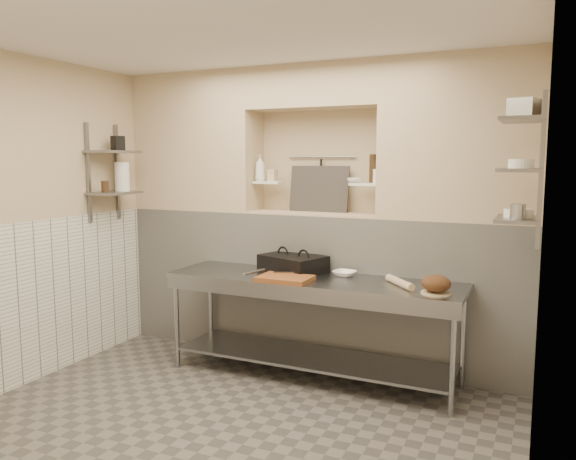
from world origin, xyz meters
The scene contains 48 objects.
floor centered at (0.00, 0.00, -0.05)m, with size 4.00×3.90×0.10m, color #5A5450.
ceiling centered at (0.00, 0.00, 2.85)m, with size 4.00×3.90×0.10m, color silver.
wall_left centered at (-2.05, 0.00, 1.40)m, with size 0.10×3.90×2.80m, color tan.
wall_right centered at (2.05, 0.00, 1.40)m, with size 0.10×3.90×2.80m, color tan.
wall_back centered at (0.00, 2.00, 1.40)m, with size 4.00×0.10×2.80m, color tan.
backwall_lower centered at (0.00, 1.75, 0.70)m, with size 4.00×0.40×1.40m, color silver.
alcove_sill centered at (0.00, 1.75, 1.41)m, with size 1.30×0.40×0.02m, color tan.
backwall_pillar_left centered at (-1.33, 1.75, 2.10)m, with size 1.35×0.40×1.40m, color tan.
backwall_pillar_right centered at (1.33, 1.75, 2.10)m, with size 1.35×0.40×1.40m, color tan.
backwall_header centered at (0.00, 1.75, 2.60)m, with size 1.30×0.40×0.40m, color tan.
wainscot_left centered at (-1.99, 0.00, 0.70)m, with size 0.02×3.90×1.40m, color silver.
wainscot_right centered at (1.99, 0.00, 0.70)m, with size 0.02×3.90×1.40m, color silver.
alcove_shelf_left centered at (-0.50, 1.75, 1.70)m, with size 0.28×0.16×0.03m, color white.
alcove_shelf_right centered at (0.50, 1.75, 1.70)m, with size 0.28×0.16×0.03m, color white.
utensil_rail centered at (0.00, 1.92, 1.95)m, with size 0.02×0.02×0.70m, color gray.
hanging_steel centered at (0.00, 1.90, 1.78)m, with size 0.02×0.02×0.30m, color black.
splash_panel centered at (0.00, 1.85, 1.64)m, with size 0.60×0.02×0.45m, color #383330.
shelf_rail_left_a centered at (-1.98, 1.25, 1.80)m, with size 0.03×0.03×0.95m, color slate.
shelf_rail_left_b centered at (-1.98, 0.85, 1.80)m, with size 0.03×0.03×0.95m, color slate.
wall_shelf_left_lower centered at (-1.84, 1.05, 1.60)m, with size 0.30×0.50×0.03m, color slate.
wall_shelf_left_upper centered at (-1.84, 1.05, 2.00)m, with size 0.30×0.50×0.03m, color slate.
shelf_rail_right_a centered at (1.98, 1.25, 1.85)m, with size 0.03×0.03×1.05m, color slate.
shelf_rail_right_b centered at (1.98, 0.85, 1.85)m, with size 0.03×0.03×1.05m, color slate.
wall_shelf_right_lower centered at (1.84, 1.05, 1.50)m, with size 0.30×0.50×0.03m, color slate.
wall_shelf_right_mid centered at (1.84, 1.05, 1.85)m, with size 0.30×0.50×0.03m, color slate.
wall_shelf_right_upper centered at (1.84, 1.05, 2.20)m, with size 0.30×0.50×0.03m, color slate.
prep_table centered at (0.20, 1.18, 0.64)m, with size 2.60×0.70×0.90m.
panini_press centered at (-0.07, 1.39, 0.98)m, with size 0.65×0.56×0.15m.
cutting_board centered at (0.03, 0.99, 0.92)m, with size 0.45×0.31×0.04m, color brown.
knife_blade centered at (0.00, 1.13, 0.95)m, with size 0.26×0.03×0.01m, color gray.
tongs centered at (-0.25, 0.97, 0.96)m, with size 0.02×0.02×0.26m, color gray.
mixing_bowl centered at (0.43, 1.39, 0.92)m, with size 0.20×0.20×0.05m, color white.
rolling_pin centered at (0.97, 1.20, 0.93)m, with size 0.06×0.06×0.41m, color #C9B68E.
bread_board centered at (1.28, 1.05, 0.91)m, with size 0.23×0.23×0.01m, color #C9B68E.
bread_loaf centered at (1.28, 1.05, 0.98)m, with size 0.22×0.22×0.13m, color #4C2D19.
bottle_soap centered at (-0.58, 1.72, 1.84)m, with size 0.10×0.10×0.26m, color white.
jar_alcove centered at (-0.46, 1.76, 1.77)m, with size 0.08×0.08×0.12m, color tan.
bowl_alcove centered at (0.40, 1.72, 1.73)m, with size 0.14×0.14×0.04m, color white.
condiment_a centered at (0.57, 1.77, 1.82)m, with size 0.06×0.06×0.21m, color #302012.
condiment_b centered at (0.55, 1.79, 1.84)m, with size 0.07×0.07×0.26m, color #302012.
condiment_c centered at (0.61, 1.73, 1.78)m, with size 0.07×0.07×0.13m, color white.
jug_left centered at (-1.84, 1.16, 1.76)m, with size 0.14×0.14×0.29m, color white.
jar_left centered at (-1.84, 0.92, 1.67)m, with size 0.07×0.07×0.11m, color #302012.
box_left_upper centered at (-1.84, 1.12, 2.08)m, with size 0.10×0.10×0.14m, color black.
bowl_right centered at (1.84, 1.07, 1.54)m, with size 0.20×0.20×0.06m, color white.
canister_right centered at (1.84, 0.94, 1.57)m, with size 0.11×0.11×0.11m, color gray.
bowl_right_mid centered at (1.84, 1.07, 1.89)m, with size 0.17×0.17×0.06m, color white.
basket_right centered at (1.84, 1.11, 2.28)m, with size 0.18×0.21×0.14m, color gray.
Camera 1 is at (2.00, -3.25, 1.92)m, focal length 35.00 mm.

